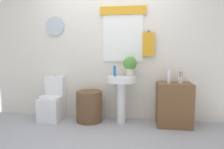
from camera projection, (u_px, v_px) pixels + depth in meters
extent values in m
plane|color=#A3A3A8|center=(97.00, 144.00, 2.67)|extent=(8.00, 8.00, 0.00)
cube|color=silver|center=(110.00, 47.00, 3.66)|extent=(4.40, 0.10, 2.60)
cube|color=white|center=(123.00, 38.00, 3.55)|extent=(0.70, 0.03, 0.81)
cube|color=gold|center=(123.00, 10.00, 3.48)|extent=(0.80, 0.04, 0.14)
cylinder|color=silver|center=(55.00, 26.00, 3.69)|extent=(0.34, 0.03, 0.34)
cylinder|color=black|center=(149.00, 31.00, 3.46)|extent=(0.02, 0.06, 0.02)
cube|color=gold|center=(149.00, 44.00, 3.46)|extent=(0.20, 0.05, 0.40)
cube|color=white|center=(52.00, 108.00, 3.62)|extent=(0.36, 0.50, 0.41)
cylinder|color=white|center=(50.00, 97.00, 3.54)|extent=(0.38, 0.38, 0.03)
cube|color=white|center=(56.00, 86.00, 3.75)|extent=(0.34, 0.18, 0.36)
cylinder|color=silver|center=(55.00, 76.00, 3.73)|extent=(0.04, 0.04, 0.02)
cylinder|color=brown|center=(89.00, 106.00, 3.52)|extent=(0.45, 0.45, 0.53)
cylinder|color=white|center=(121.00, 103.00, 3.43)|extent=(0.15, 0.15, 0.70)
cylinder|color=white|center=(121.00, 79.00, 3.39)|extent=(0.49, 0.49, 0.10)
cylinder|color=silver|center=(122.00, 73.00, 3.50)|extent=(0.03, 0.03, 0.10)
cube|color=brown|center=(174.00, 104.00, 3.31)|extent=(0.55, 0.44, 0.71)
cylinder|color=#2D6BB7|center=(115.00, 71.00, 3.44)|extent=(0.05, 0.05, 0.17)
cylinder|color=beige|center=(130.00, 72.00, 3.42)|extent=(0.14, 0.14, 0.12)
sphere|color=#4C8E38|center=(130.00, 64.00, 3.40)|extent=(0.23, 0.23, 0.23)
cylinder|color=white|center=(169.00, 77.00, 3.24)|extent=(0.05, 0.05, 0.22)
cylinder|color=silver|center=(181.00, 80.00, 3.27)|extent=(0.08, 0.08, 0.10)
cylinder|color=green|center=(182.00, 77.00, 3.27)|extent=(0.01, 0.04, 0.18)
cylinder|color=red|center=(180.00, 77.00, 3.28)|extent=(0.03, 0.02, 0.18)
cylinder|color=blue|center=(180.00, 77.00, 3.25)|extent=(0.03, 0.02, 0.18)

